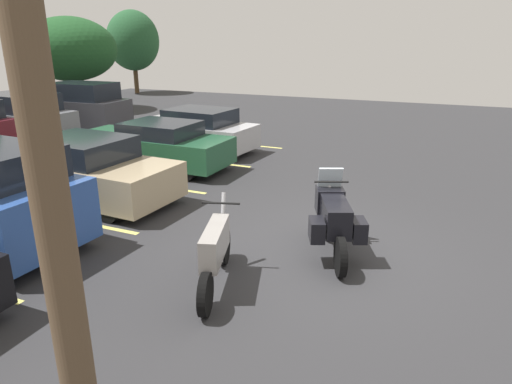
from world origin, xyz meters
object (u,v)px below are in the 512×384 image
at_px(car_silver, 195,131).
at_px(car_far_grey, 18,119).
at_px(car_far_charcoal, 78,108).
at_px(utility_pole, 24,29).
at_px(car_green, 154,145).
at_px(motorcycle_second, 215,251).
at_px(car_tan, 80,170).
at_px(motorcycle_touring, 334,218).

relative_size(car_silver, car_far_grey, 1.00).
xyz_separation_m(car_far_charcoal, utility_pole, (-12.08, -11.76, 2.75)).
bearing_deg(car_far_charcoal, car_silver, -100.92).
height_order(car_green, car_far_charcoal, car_far_charcoal).
distance_m(car_green, car_far_grey, 6.68).
bearing_deg(car_green, car_far_charcoal, 60.72).
xyz_separation_m(motorcycle_second, car_tan, (2.28, 4.89, 0.13)).
distance_m(motorcycle_second, car_far_grey, 13.14).
xyz_separation_m(motorcycle_second, car_far_charcoal, (8.89, 11.35, 0.39)).
height_order(car_green, utility_pole, utility_pole).
xyz_separation_m(car_silver, car_far_grey, (-1.49, 6.61, 0.19)).
distance_m(motorcycle_touring, car_green, 7.23).
distance_m(car_tan, car_far_charcoal, 9.25).
relative_size(car_tan, car_far_grey, 1.12).
height_order(car_green, car_far_grey, car_far_grey).
relative_size(car_tan, car_far_charcoal, 1.12).
relative_size(motorcycle_touring, utility_pole, 0.28).
bearing_deg(motorcycle_second, car_tan, 65.02).
xyz_separation_m(car_far_grey, utility_pole, (-9.36, -12.00, 2.82)).
bearing_deg(car_tan, car_silver, 0.99).
xyz_separation_m(car_green, car_far_grey, (0.86, 6.62, 0.21)).
xyz_separation_m(car_tan, utility_pole, (-5.47, -5.29, 3.00)).
relative_size(car_far_charcoal, utility_pole, 0.62).
xyz_separation_m(motorcycle_touring, car_far_charcoal, (7.05, 12.72, 0.29)).
height_order(car_green, car_silver, car_silver).
xyz_separation_m(motorcycle_touring, utility_pole, (-5.03, 0.96, 3.04)).
xyz_separation_m(motorcycle_second, car_green, (5.32, 4.98, 0.11)).
bearing_deg(motorcycle_touring, utility_pole, 169.19).
bearing_deg(car_far_charcoal, car_green, -119.28).
bearing_deg(car_far_grey, car_tan, -120.16).
bearing_deg(car_green, car_tan, -178.34).
relative_size(motorcycle_second, car_tan, 0.42).
distance_m(car_far_grey, car_far_charcoal, 2.73).
xyz_separation_m(car_tan, car_far_grey, (3.90, 6.71, 0.18)).
bearing_deg(car_far_charcoal, car_far_grey, 174.84).
bearing_deg(car_silver, car_far_grey, 102.69).
bearing_deg(car_far_grey, motorcycle_second, -118.04).
bearing_deg(utility_pole, car_far_grey, 52.04).
relative_size(motorcycle_touring, car_green, 0.42).
bearing_deg(utility_pole, motorcycle_second, 7.19).
bearing_deg(car_green, car_silver, 0.12).
bearing_deg(motorcycle_touring, car_far_charcoal, 61.00).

